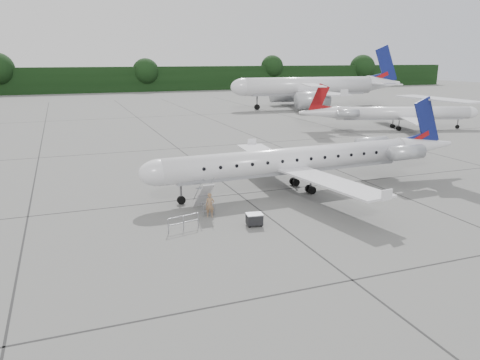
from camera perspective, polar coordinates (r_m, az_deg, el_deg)
name	(u,v)px	position (r m, az deg, el deg)	size (l,w,h in m)	color
ground	(316,214)	(34.39, 9.30, -4.14)	(320.00, 320.00, 0.00)	slate
treeline	(114,80)	(159.07, -15.08, 11.74)	(260.00, 4.00, 8.00)	black
main_regional_jet	(293,148)	(39.26, 6.46, 3.92)	(28.92, 20.82, 7.42)	silver
airstair	(204,196)	(34.34, -4.46, -1.98)	(0.85, 2.44, 2.32)	silver
passenger	(210,205)	(33.19, -3.68, -3.08)	(0.64, 0.42, 1.75)	#826347
safety_railing	(183,223)	(30.93, -6.90, -5.25)	(2.20, 0.08, 1.00)	gray
baggage_cart	(254,219)	(31.59, 1.76, -4.81)	(1.04, 0.84, 0.90)	black
bg_narrowbody	(309,77)	(105.71, 8.38, 12.30)	(37.73, 27.16, 13.54)	silver
bg_regional_right	(403,107)	(78.07, 19.30, 8.43)	(26.91, 19.37, 7.06)	silver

